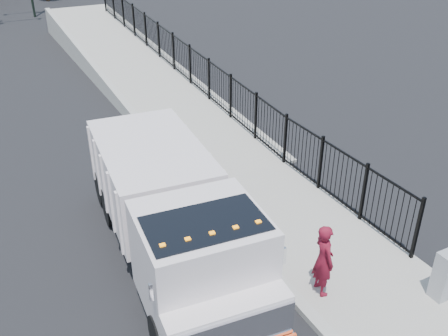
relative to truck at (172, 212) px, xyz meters
name	(u,v)px	position (x,y,z in m)	size (l,w,h in m)	color
ground	(256,258)	(1.97, -0.81, -1.59)	(120.00, 120.00, 0.00)	black
sidewalk	(363,278)	(3.90, -2.81, -1.53)	(3.55, 12.00, 0.12)	#9E998E
curb	(300,304)	(1.97, -2.81, -1.51)	(0.30, 12.00, 0.16)	#ADAAA3
ramp	(136,76)	(4.10, 15.19, -1.59)	(3.95, 24.00, 1.70)	#9E998E
iron_fence	(190,77)	(5.52, 11.19, -0.69)	(0.10, 28.00, 1.80)	black
truck	(172,212)	(0.00, 0.00, 0.00)	(3.37, 8.47, 2.83)	black
worker	(323,260)	(2.64, -2.70, -0.54)	(0.68, 0.45, 1.87)	maroon
utility_cabinet	(446,275)	(5.07, -4.18, -0.85)	(0.55, 0.40, 1.25)	gray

